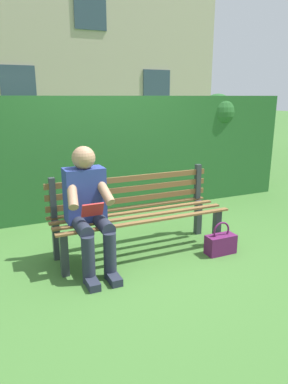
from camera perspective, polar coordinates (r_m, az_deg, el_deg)
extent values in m
plane|color=#3D6B2D|center=(3.83, -0.62, -9.62)|extent=(60.00, 60.00, 0.00)
cube|color=#2D3338|center=(3.99, 11.71, -5.65)|extent=(0.07, 0.07, 0.42)
cube|color=#2D3338|center=(3.35, -12.80, -9.88)|extent=(0.07, 0.07, 0.42)
cube|color=#2D3338|center=(4.28, 8.74, -4.03)|extent=(0.07, 0.07, 0.42)
cube|color=#2D3338|center=(3.70, -14.03, -7.52)|extent=(0.07, 0.07, 0.42)
cube|color=brown|center=(3.88, -2.07, -2.50)|extent=(1.85, 0.06, 0.02)
cube|color=brown|center=(3.74, -1.14, -3.18)|extent=(1.85, 0.06, 0.02)
cube|color=brown|center=(3.60, -0.13, -3.92)|extent=(1.85, 0.06, 0.02)
cube|color=brown|center=(3.47, 0.96, -4.71)|extent=(1.85, 0.06, 0.02)
cube|color=#2D3338|center=(4.20, 8.68, 1.71)|extent=(0.06, 0.06, 0.41)
cube|color=#2D3338|center=(3.59, -14.58, -0.92)|extent=(0.06, 0.06, 0.41)
cube|color=brown|center=(3.85, -2.02, -1.17)|extent=(1.85, 0.02, 0.06)
cube|color=brown|center=(3.81, -2.04, 0.51)|extent=(1.85, 0.02, 0.06)
cube|color=brown|center=(3.79, -2.06, 2.21)|extent=(1.85, 0.02, 0.06)
cube|color=navy|center=(3.43, -9.60, -0.39)|extent=(0.38, 0.22, 0.52)
sphere|color=#A57A5B|center=(3.34, -9.78, 5.47)|extent=(0.22, 0.22, 0.22)
cylinder|color=#232838|center=(3.34, -6.82, -5.06)|extent=(0.13, 0.42, 0.13)
cylinder|color=#232838|center=(3.29, -10.15, -5.52)|extent=(0.13, 0.42, 0.13)
cylinder|color=#232838|center=(3.25, -5.54, -10.22)|extent=(0.12, 0.12, 0.44)
cylinder|color=#232838|center=(3.20, -8.99, -10.78)|extent=(0.12, 0.12, 0.44)
cube|color=#232838|center=(3.26, -4.98, -13.70)|extent=(0.10, 0.24, 0.07)
cube|color=#232838|center=(3.21, -8.46, -14.32)|extent=(0.10, 0.24, 0.07)
cylinder|color=#A57A5B|center=(3.33, -6.52, 0.31)|extent=(0.14, 0.32, 0.26)
cylinder|color=#A57A5B|center=(3.25, -11.56, -0.26)|extent=(0.14, 0.32, 0.26)
cube|color=#B22626|center=(3.21, -8.33, -2.88)|extent=(0.20, 0.07, 0.13)
cube|color=#265B28|center=(5.25, -2.91, 6.45)|extent=(5.09, 0.61, 1.62)
sphere|color=#265B28|center=(5.84, 11.79, 12.64)|extent=(0.55, 0.55, 0.55)
sphere|color=#265B28|center=(4.94, -17.39, 10.91)|extent=(0.49, 0.49, 0.49)
cube|color=#BCAD93|center=(12.07, -10.58, 22.60)|extent=(8.12, 2.81, 6.41)
cube|color=#334756|center=(11.33, 2.06, 16.18)|extent=(0.90, 0.04, 1.20)
cube|color=#334756|center=(10.21, -19.65, 15.44)|extent=(0.90, 0.04, 1.20)
cube|color=#334756|center=(10.85, -8.73, 27.67)|extent=(0.90, 0.04, 1.20)
cube|color=#59194C|center=(3.84, 12.30, -8.29)|extent=(0.32, 0.15, 0.20)
torus|color=#59194C|center=(3.78, 12.43, -6.17)|extent=(0.20, 0.02, 0.20)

